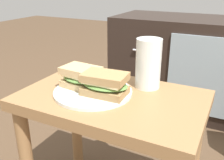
{
  "coord_description": "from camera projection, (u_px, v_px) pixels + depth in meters",
  "views": [
    {
      "loc": [
        0.32,
        -0.63,
        0.79
      ],
      "look_at": [
        0.0,
        0.0,
        0.51
      ],
      "focal_mm": 40.8,
      "sensor_mm": 36.0,
      "label": 1
    }
  ],
  "objects": [
    {
      "name": "plate",
      "position": [
        93.0,
        92.0,
        0.79
      ],
      "size": [
        0.24,
        0.24,
        0.01
      ],
      "primitive_type": "cylinder",
      "color": "silver",
      "rests_on": "side_table"
    },
    {
      "name": "tv_cabinet",
      "position": [
        191.0,
        65.0,
        1.59
      ],
      "size": [
        0.96,
        0.46,
        0.58
      ],
      "color": "black",
      "rests_on": "ground"
    },
    {
      "name": "sandwich_front",
      "position": [
        81.0,
        77.0,
        0.8
      ],
      "size": [
        0.14,
        0.1,
        0.07
      ],
      "color": "tan",
      "rests_on": "plate"
    },
    {
      "name": "beer_glass",
      "position": [
        148.0,
        64.0,
        0.81
      ],
      "size": [
        0.08,
        0.08,
        0.16
      ],
      "color": "silver",
      "rests_on": "side_table"
    },
    {
      "name": "side_table",
      "position": [
        112.0,
        121.0,
        0.81
      ],
      "size": [
        0.56,
        0.36,
        0.46
      ],
      "color": "olive",
      "rests_on": "ground"
    },
    {
      "name": "sandwich_back",
      "position": [
        105.0,
        84.0,
        0.75
      ],
      "size": [
        0.14,
        0.1,
        0.07
      ],
      "color": "#9E7A4C",
      "rests_on": "plate"
    }
  ]
}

